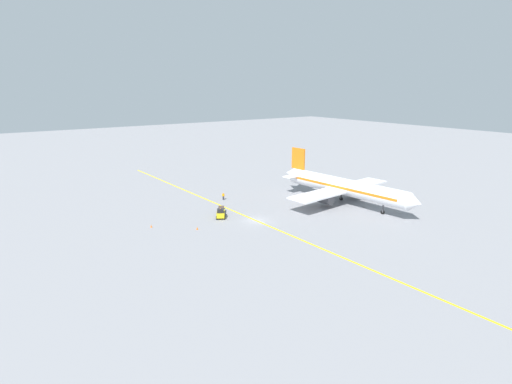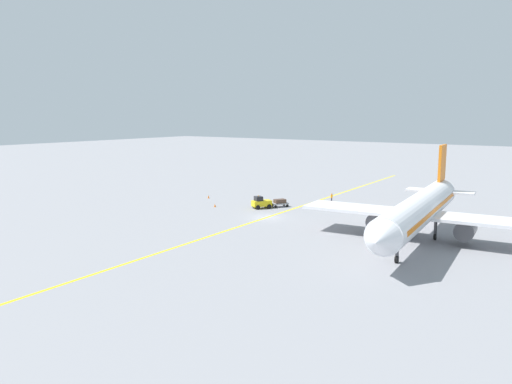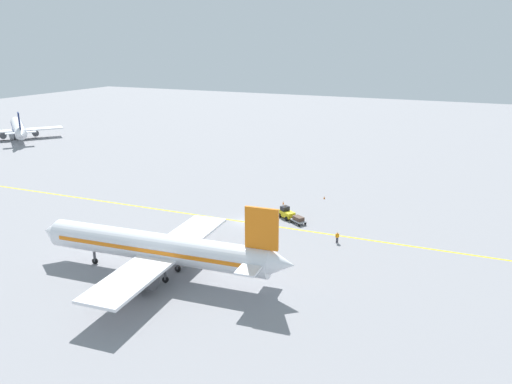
% 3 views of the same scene
% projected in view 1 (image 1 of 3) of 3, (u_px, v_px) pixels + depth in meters
% --- Properties ---
extents(ground_plane, '(400.00, 400.00, 0.00)m').
position_uv_depth(ground_plane, '(256.00, 221.00, 75.89)').
color(ground_plane, gray).
extents(apron_yellow_centreline, '(4.64, 119.94, 0.01)m').
position_uv_depth(apron_yellow_centreline, '(256.00, 221.00, 75.89)').
color(apron_yellow_centreline, yellow).
rests_on(apron_yellow_centreline, ground).
extents(airplane_at_gate, '(28.35, 35.55, 10.60)m').
position_uv_depth(airplane_at_gate, '(343.00, 187.00, 86.30)').
color(airplane_at_gate, white).
rests_on(airplane_at_gate, ground).
extents(baggage_tug_white, '(2.89, 3.34, 2.11)m').
position_uv_depth(baggage_tug_white, '(221.00, 214.00, 77.28)').
color(baggage_tug_white, gold).
rests_on(baggage_tug_white, ground).
extents(baggage_cart_trailing, '(2.57, 2.95, 1.24)m').
position_uv_depth(baggage_cart_trailing, '(221.00, 209.00, 80.50)').
color(baggage_cart_trailing, gray).
rests_on(baggage_cart_trailing, ground).
extents(ground_crew_worker, '(0.39, 0.48, 1.68)m').
position_uv_depth(ground_crew_worker, '(223.00, 196.00, 89.72)').
color(ground_crew_worker, '#23232D').
rests_on(ground_crew_worker, ground).
extents(traffic_cone_near_nose, '(0.32, 0.32, 0.55)m').
position_uv_depth(traffic_cone_near_nose, '(197.00, 228.00, 71.09)').
color(traffic_cone_near_nose, orange).
rests_on(traffic_cone_near_nose, ground).
extents(traffic_cone_mid_apron, '(0.32, 0.32, 0.55)m').
position_uv_depth(traffic_cone_mid_apron, '(151.00, 226.00, 72.21)').
color(traffic_cone_mid_apron, orange).
rests_on(traffic_cone_mid_apron, ground).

